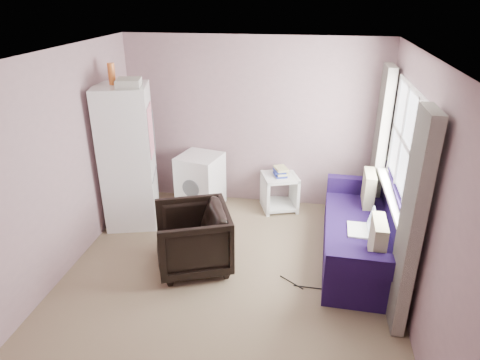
# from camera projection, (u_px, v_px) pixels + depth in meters

# --- Properties ---
(room) EXTENTS (3.84, 4.24, 2.54)m
(room) POSITION_uv_depth(u_px,v_px,m) (228.00, 181.00, 4.41)
(room) COLOR #826F55
(room) RESTS_ON ground
(armchair) EXTENTS (1.02, 1.05, 0.85)m
(armchair) POSITION_uv_depth(u_px,v_px,m) (193.00, 235.00, 5.01)
(armchair) COLOR black
(armchair) RESTS_ON ground
(fridge) EXTENTS (0.83, 0.82, 2.22)m
(fridge) POSITION_uv_depth(u_px,v_px,m) (128.00, 157.00, 5.77)
(fridge) COLOR white
(fridge) RESTS_ON ground
(washing_machine) EXTENTS (0.71, 0.71, 0.83)m
(washing_machine) POSITION_uv_depth(u_px,v_px,m) (200.00, 180.00, 6.43)
(washing_machine) COLOR white
(washing_machine) RESTS_ON ground
(side_table) EXTENTS (0.63, 0.63, 0.67)m
(side_table) POSITION_uv_depth(u_px,v_px,m) (280.00, 189.00, 6.41)
(side_table) COLOR white
(side_table) RESTS_ON ground
(sofa) EXTENTS (1.01, 2.12, 0.93)m
(sofa) POSITION_uv_depth(u_px,v_px,m) (370.00, 235.00, 5.17)
(sofa) COLOR #1E0E44
(sofa) RESTS_ON ground
(window_dressing) EXTENTS (0.17, 2.62, 2.18)m
(window_dressing) POSITION_uv_depth(u_px,v_px,m) (392.00, 178.00, 4.83)
(window_dressing) COLOR white
(window_dressing) RESTS_ON ground
(floor_cables) EXTENTS (0.50, 0.21, 0.01)m
(floor_cables) POSITION_uv_depth(u_px,v_px,m) (300.00, 285.00, 4.83)
(floor_cables) COLOR black
(floor_cables) RESTS_ON ground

